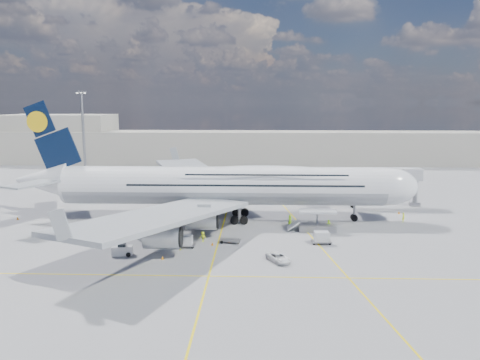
{
  "coord_description": "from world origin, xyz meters",
  "views": [
    {
      "loc": [
        6.2,
        -78.23,
        22.47
      ],
      "look_at": [
        3.1,
        8.0,
        8.19
      ],
      "focal_mm": 35.0,
      "sensor_mm": 36.0,
      "label": 1
    }
  ],
  "objects_px": {
    "jet_bridge": "(367,177)",
    "cone_wing_right_inner": "(212,244)",
    "crew_wing": "(180,245)",
    "cone_nose": "(399,212)",
    "light_mast": "(84,138)",
    "cone_wing_right_outer": "(163,258)",
    "dolly_nose_near": "(230,240)",
    "baggage_tug": "(122,250)",
    "catering_truck_inner": "(186,191)",
    "crew_van": "(290,220)",
    "dolly_row_a": "(94,239)",
    "crew_loader": "(329,225)",
    "airliner": "(226,185)",
    "cone_wing_left_inner": "(195,198)",
    "cone_wing_left_outer": "(175,193)",
    "dolly_back": "(118,223)",
    "dolly_nose_far": "(321,237)",
    "crew_tug": "(203,237)",
    "service_van": "(278,258)",
    "dolly_row_b": "(164,234)",
    "dolly_row_c": "(185,241)",
    "cone_tail": "(18,218)",
    "catering_truck_outer": "(189,180)",
    "cargo_loader": "(316,224)",
    "crew_nose": "(403,217)"
  },
  "relations": [
    {
      "from": "catering_truck_inner",
      "to": "dolly_row_b",
      "type": "bearing_deg",
      "value": -72.29
    },
    {
      "from": "baggage_tug",
      "to": "service_van",
      "type": "relative_size",
      "value": 0.71
    },
    {
      "from": "cone_wing_left_inner",
      "to": "dolly_row_b",
      "type": "bearing_deg",
      "value": -92.24
    },
    {
      "from": "light_mast",
      "to": "dolly_nose_far",
      "type": "distance_m",
      "value": 76.62
    },
    {
      "from": "dolly_back",
      "to": "light_mast",
      "type": "bearing_deg",
      "value": 104.91
    },
    {
      "from": "cone_wing_right_inner",
      "to": "cone_wing_right_outer",
      "type": "bearing_deg",
      "value": -133.11
    },
    {
      "from": "cone_wing_right_outer",
      "to": "cone_tail",
      "type": "bearing_deg",
      "value": 145.98
    },
    {
      "from": "crew_loader",
      "to": "cone_tail",
      "type": "height_order",
      "value": "crew_loader"
    },
    {
      "from": "crew_loader",
      "to": "crew_van",
      "type": "distance_m",
      "value": 7.41
    },
    {
      "from": "dolly_nose_far",
      "to": "service_van",
      "type": "height_order",
      "value": "dolly_nose_far"
    },
    {
      "from": "dolly_row_c",
      "to": "cargo_loader",
      "type": "bearing_deg",
      "value": 26.76
    },
    {
      "from": "crew_loader",
      "to": "cone_nose",
      "type": "xyz_separation_m",
      "value": [
        16.25,
        12.76,
        -0.62
      ]
    },
    {
      "from": "dolly_row_b",
      "to": "dolly_back",
      "type": "xyz_separation_m",
      "value": [
        -9.13,
        3.91,
        0.73
      ]
    },
    {
      "from": "jet_bridge",
      "to": "baggage_tug",
      "type": "distance_m",
      "value": 54.96
    },
    {
      "from": "dolly_back",
      "to": "cone_wing_right_outer",
      "type": "height_order",
      "value": "dolly_back"
    },
    {
      "from": "dolly_row_c",
      "to": "cone_wing_left_inner",
      "type": "distance_m",
      "value": 37.54
    },
    {
      "from": "dolly_row_b",
      "to": "crew_loader",
      "type": "distance_m",
      "value": 29.13
    },
    {
      "from": "cone_wing_left_outer",
      "to": "dolly_back",
      "type": "bearing_deg",
      "value": -98.34
    },
    {
      "from": "catering_truck_inner",
      "to": "cone_wing_left_outer",
      "type": "bearing_deg",
      "value": 139.55
    },
    {
      "from": "dolly_nose_far",
      "to": "cone_wing_right_inner",
      "type": "bearing_deg",
      "value": -178.32
    },
    {
      "from": "cone_wing_right_inner",
      "to": "dolly_nose_near",
      "type": "bearing_deg",
      "value": 30.21
    },
    {
      "from": "crew_van",
      "to": "dolly_row_a",
      "type": "bearing_deg",
      "value": 81.32
    },
    {
      "from": "light_mast",
      "to": "dolly_row_c",
      "type": "relative_size",
      "value": 8.5
    },
    {
      "from": "cargo_loader",
      "to": "cone_nose",
      "type": "bearing_deg",
      "value": 35.43
    },
    {
      "from": "dolly_row_a",
      "to": "dolly_row_c",
      "type": "distance_m",
      "value": 15.92
    },
    {
      "from": "crew_wing",
      "to": "cone_nose",
      "type": "height_order",
      "value": "crew_wing"
    },
    {
      "from": "light_mast",
      "to": "crew_tug",
      "type": "distance_m",
      "value": 63.49
    },
    {
      "from": "dolly_row_a",
      "to": "crew_van",
      "type": "xyz_separation_m",
      "value": [
        33.0,
        11.31,
        0.64
      ]
    },
    {
      "from": "airliner",
      "to": "cone_wing_left_inner",
      "type": "distance_m",
      "value": 22.44
    },
    {
      "from": "baggage_tug",
      "to": "catering_truck_inner",
      "type": "distance_m",
      "value": 42.05
    },
    {
      "from": "dolly_back",
      "to": "cone_wing_left_outer",
      "type": "height_order",
      "value": "dolly_back"
    },
    {
      "from": "cone_nose",
      "to": "cone_wing_right_inner",
      "type": "distance_m",
      "value": 42.72
    },
    {
      "from": "crew_wing",
      "to": "dolly_nose_far",
      "type": "bearing_deg",
      "value": -57.86
    },
    {
      "from": "crew_van",
      "to": "service_van",
      "type": "bearing_deg",
      "value": 143.91
    },
    {
      "from": "airliner",
      "to": "jet_bridge",
      "type": "bearing_deg",
      "value": 20.31
    },
    {
      "from": "baggage_tug",
      "to": "cone_wing_left_outer",
      "type": "height_order",
      "value": "baggage_tug"
    },
    {
      "from": "cargo_loader",
      "to": "crew_van",
      "type": "relative_size",
      "value": 4.37
    },
    {
      "from": "dolly_back",
      "to": "crew_van",
      "type": "bearing_deg",
      "value": -4.26
    },
    {
      "from": "jet_bridge",
      "to": "cone_wing_right_inner",
      "type": "distance_m",
      "value": 41.68
    },
    {
      "from": "light_mast",
      "to": "cone_wing_right_outer",
      "type": "bearing_deg",
      "value": -60.91
    },
    {
      "from": "dolly_nose_far",
      "to": "crew_nose",
      "type": "height_order",
      "value": "dolly_nose_far"
    },
    {
      "from": "cone_wing_left_inner",
      "to": "cone_wing_right_inner",
      "type": "distance_m",
      "value": 37.0
    },
    {
      "from": "dolly_nose_near",
      "to": "crew_van",
      "type": "relative_size",
      "value": 1.85
    },
    {
      "from": "airliner",
      "to": "baggage_tug",
      "type": "distance_m",
      "value": 26.81
    },
    {
      "from": "cone_tail",
      "to": "cone_wing_left_inner",
      "type": "bearing_deg",
      "value": 33.49
    },
    {
      "from": "catering_truck_outer",
      "to": "cone_wing_right_outer",
      "type": "height_order",
      "value": "catering_truck_outer"
    },
    {
      "from": "dolly_nose_far",
      "to": "catering_truck_outer",
      "type": "xyz_separation_m",
      "value": [
        -28.65,
        50.24,
        1.0
      ]
    },
    {
      "from": "light_mast",
      "to": "cone_nose",
      "type": "bearing_deg",
      "value": -20.96
    },
    {
      "from": "crew_loader",
      "to": "dolly_row_b",
      "type": "bearing_deg",
      "value": -121.5
    },
    {
      "from": "dolly_row_b",
      "to": "cone_wing_right_inner",
      "type": "height_order",
      "value": "cone_wing_right_inner"
    }
  ]
}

